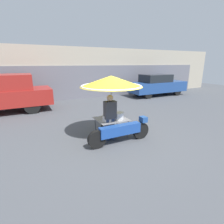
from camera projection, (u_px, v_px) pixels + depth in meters
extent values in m
plane|color=#4C4F54|center=(119.00, 140.00, 5.80)|extent=(36.00, 36.00, 0.00)
cube|color=#B2A893|center=(62.00, 73.00, 12.55)|extent=(28.00, 2.00, 3.54)
cube|color=slate|center=(66.00, 83.00, 11.84)|extent=(23.80, 0.06, 2.30)
cylinder|color=black|center=(141.00, 130.00, 5.87)|extent=(0.56, 0.14, 0.56)
cylinder|color=black|center=(97.00, 139.00, 5.18)|extent=(0.56, 0.14, 0.56)
cube|color=#1E479E|center=(120.00, 130.00, 5.49)|extent=(1.40, 0.24, 0.32)
cube|color=#234C93|center=(143.00, 119.00, 5.81)|extent=(0.20, 0.24, 0.18)
cylinder|color=black|center=(108.00, 127.00, 6.30)|extent=(0.51, 0.14, 0.51)
cylinder|color=#515156|center=(128.00, 129.00, 5.90)|extent=(0.03, 0.03, 0.62)
cylinder|color=#515156|center=(117.00, 122.00, 6.58)|extent=(0.03, 0.03, 0.62)
cylinder|color=#515156|center=(105.00, 134.00, 5.52)|extent=(0.03, 0.03, 0.62)
cylinder|color=#515156|center=(95.00, 126.00, 6.20)|extent=(0.03, 0.03, 0.62)
cube|color=gray|center=(111.00, 119.00, 5.96)|extent=(1.03, 0.93, 0.02)
cylinder|color=#B2B2B7|center=(111.00, 103.00, 5.81)|extent=(0.03, 0.03, 1.10)
cone|color=yellow|center=(111.00, 81.00, 5.62)|extent=(2.02, 2.02, 0.35)
torus|color=white|center=(111.00, 86.00, 5.66)|extent=(1.97, 1.97, 0.05)
cylinder|color=#B7B7BC|center=(107.00, 118.00, 5.69)|extent=(0.32, 0.32, 0.20)
cylinder|color=silver|center=(118.00, 116.00, 5.89)|extent=(0.39, 0.39, 0.23)
cylinder|color=silver|center=(108.00, 116.00, 6.09)|extent=(0.27, 0.27, 0.08)
cylinder|color=navy|center=(108.00, 130.00, 5.69)|extent=(0.14, 0.14, 0.75)
cylinder|color=navy|center=(113.00, 129.00, 5.77)|extent=(0.14, 0.14, 0.75)
cube|color=#38383D|center=(110.00, 110.00, 5.55)|extent=(0.38, 0.22, 0.56)
sphere|color=tan|center=(110.00, 98.00, 5.45)|extent=(0.20, 0.20, 0.20)
cylinder|color=black|center=(177.00, 91.00, 13.71)|extent=(0.62, 0.20, 0.62)
cylinder|color=black|center=(165.00, 89.00, 14.90)|extent=(0.62, 0.20, 0.62)
cylinder|color=black|center=(148.00, 94.00, 12.46)|extent=(0.62, 0.20, 0.62)
cylinder|color=black|center=(137.00, 92.00, 13.66)|extent=(0.62, 0.20, 0.62)
cube|color=navy|center=(157.00, 87.00, 13.58)|extent=(4.62, 1.64, 0.75)
cube|color=#1E2328|center=(156.00, 78.00, 13.30)|extent=(2.22, 1.45, 0.57)
cylinder|color=black|center=(32.00, 106.00, 8.76)|extent=(0.76, 0.24, 0.76)
cylinder|color=black|center=(30.00, 100.00, 10.13)|extent=(0.76, 0.24, 0.76)
cube|color=#A3231E|center=(12.00, 82.00, 8.81)|extent=(1.78, 1.72, 0.75)
cylinder|color=#2D2D33|center=(179.00, 89.00, 16.03)|extent=(0.35, 0.35, 0.24)
sphere|color=#388442|center=(179.00, 85.00, 15.93)|extent=(0.62, 0.62, 0.62)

